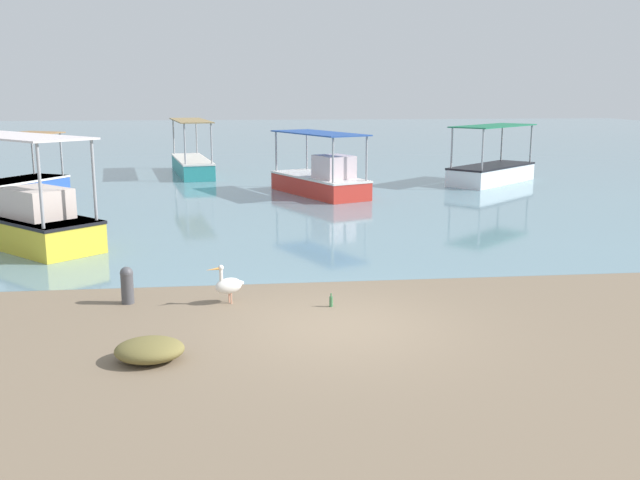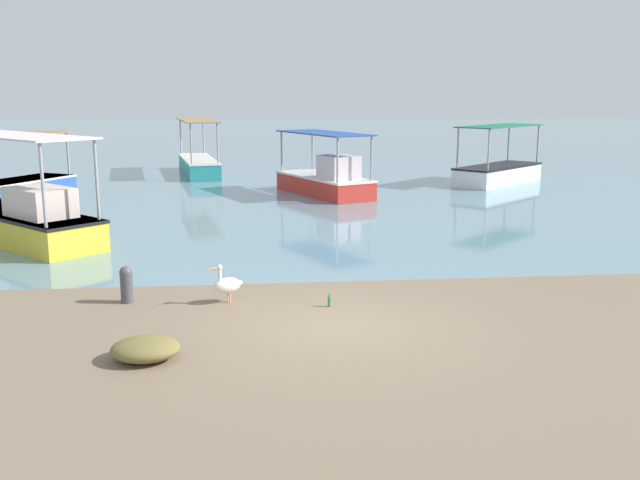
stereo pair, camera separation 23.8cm
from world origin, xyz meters
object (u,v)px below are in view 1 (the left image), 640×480
fishing_boat_center (492,171)px  fishing_boat_near_right (14,218)px  mooring_bollard (127,284)px  fishing_boat_near_left (321,179)px  fishing_boat_far_left (192,163)px  pelican (228,285)px  net_pile (150,350)px  glass_bottle (331,301)px

fishing_boat_center → fishing_boat_near_right: bearing=-148.0°
mooring_bollard → fishing_boat_near_left: bearing=69.0°
fishing_boat_far_left → fishing_boat_center: bearing=-20.0°
fishing_boat_far_left → pelican: 22.69m
net_pile → glass_bottle: bearing=38.2°
fishing_boat_near_right → fishing_boat_near_left: fishing_boat_near_right is taller
fishing_boat_center → fishing_boat_near_left: size_ratio=0.93×
fishing_boat_center → fishing_boat_near_left: fishing_boat_center is taller
net_pile → pelican: bearing=68.1°
pelican → fishing_boat_center: bearing=56.3°
mooring_bollard → glass_bottle: (3.98, -0.68, -0.29)m
net_pile → fishing_boat_far_left: bearing=92.0°
fishing_boat_center → fishing_boat_near_left: (-8.16, -2.93, 0.08)m
fishing_boat_near_left → pelican: bearing=-103.6°
pelican → mooring_bollard: (-1.99, 0.22, 0.02)m
mooring_bollard → net_pile: 3.29m
fishing_boat_center → mooring_bollard: bearing=-128.3°
fishing_boat_near_left → pelican: size_ratio=6.77×
pelican → glass_bottle: bearing=-13.0°
pelican → fishing_boat_near_left: bearing=76.4°
fishing_boat_center → fishing_boat_far_left: bearing=160.0°
fishing_boat_near_right → pelican: 8.86m
pelican → mooring_bollard: 2.00m
mooring_bollard → fishing_boat_center: bearing=51.7°
fishing_boat_near_right → fishing_boat_center: bearing=32.0°
fishing_boat_far_left → pelican: size_ratio=8.18×
fishing_boat_near_right → glass_bottle: bearing=-41.3°
pelican → glass_bottle: size_ratio=2.96×
fishing_boat_near_left → pelican: 15.08m
mooring_bollard → net_pile: bearing=-75.9°
fishing_boat_near_right → pelican: fishing_boat_near_right is taller
fishing_boat_center → net_pile: bearing=-122.1°
pelican → mooring_bollard: size_ratio=1.07×
fishing_boat_near_left → mooring_bollard: size_ratio=7.27×
fishing_boat_far_left → fishing_boat_center: size_ratio=1.30×
fishing_boat_near_right → pelican: size_ratio=7.55×
fishing_boat_far_left → net_pile: fishing_boat_far_left is taller
net_pile → fishing_boat_center: bearing=57.9°
pelican → net_pile: size_ratio=0.74×
fishing_boat_far_left → fishing_boat_near_right: (-3.89, -16.06, 0.11)m
net_pile → fishing_boat_near_left: bearing=75.0°
fishing_boat_center → glass_bottle: size_ratio=18.59×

